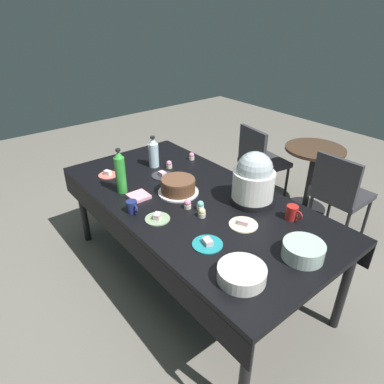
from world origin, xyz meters
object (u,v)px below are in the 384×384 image
slow_cooker (254,180)px  cupcake_rose (169,165)px  round_cafe_table (312,168)px  dessert_plate_charcoal (162,175)px  frosted_layer_cake (178,186)px  cupcake_berry (202,213)px  coffee_mug_red (292,213)px  dessert_plate_cream (243,224)px  maroon_chair_left (260,158)px  dessert_plate_teal (207,244)px  cupcake_mint (200,206)px  dessert_plate_coral (108,174)px  soda_bottle_water (153,153)px  maroon_chair_right (340,191)px  cupcake_cocoa (188,204)px  ceramic_snack_bowl (242,274)px  glass_salad_bowl (303,251)px  potluck_table (192,205)px  cupcake_vanilla (192,156)px  dessert_plate_sage (157,218)px  coffee_mug_navy (132,207)px  soda_bottle_lime_soda (120,172)px

slow_cooker → cupcake_rose: slow_cooker is taller
cupcake_rose → round_cafe_table: 1.57m
dessert_plate_charcoal → round_cafe_table: size_ratio=0.25×
frosted_layer_cake → dessert_plate_charcoal: bearing=167.6°
cupcake_berry → coffee_mug_red: 0.59m
frosted_layer_cake → dessert_plate_cream: size_ratio=1.64×
cupcake_rose → maroon_chair_left: maroon_chair_left is taller
dessert_plate_teal → maroon_chair_left: size_ratio=0.22×
dessert_plate_cream → cupcake_rose: cupcake_rose is taller
coffee_mug_red → cupcake_mint: bearing=-139.8°
dessert_plate_coral → coffee_mug_red: 1.50m
soda_bottle_water → cupcake_rose: bearing=36.5°
cupcake_rose → maroon_chair_right: size_ratio=0.08×
cupcake_cocoa → coffee_mug_red: (0.54, 0.45, 0.02)m
dessert_plate_cream → cupcake_rose: 1.02m
dessert_plate_charcoal → cupcake_rose: bearing=124.7°
ceramic_snack_bowl → maroon_chair_left: 2.24m
glass_salad_bowl → cupcake_mint: 0.75m
coffee_mug_red → maroon_chair_left: bearing=137.7°
potluck_table → dessert_plate_cream: size_ratio=11.76×
frosted_layer_cake → cupcake_vanilla: frosted_layer_cake is taller
dessert_plate_sage → maroon_chair_left: size_ratio=0.20×
dessert_plate_coral → cupcake_cocoa: bearing=13.7°
dessert_plate_charcoal → soda_bottle_water: size_ratio=0.66×
dessert_plate_cream → dessert_plate_charcoal: bearing=-179.8°
ceramic_snack_bowl → cupcake_berry: 0.62m
dessert_plate_teal → cupcake_mint: cupcake_mint is taller
frosted_layer_cake → ceramic_snack_bowl: (0.94, -0.29, -0.02)m
dessert_plate_coral → cupcake_rose: size_ratio=2.31×
cupcake_vanilla → cupcake_berry: (0.79, -0.54, 0.00)m
dessert_plate_charcoal → maroon_chair_right: maroon_chair_right is taller
dessert_plate_cream → coffee_mug_navy: size_ratio=1.65×
potluck_table → coffee_mug_red: coffee_mug_red is taller
dessert_plate_coral → dessert_plate_teal: bearing=1.7°
dessert_plate_teal → cupcake_rose: bearing=156.3°
cupcake_cocoa → coffee_mug_red: coffee_mug_red is taller
coffee_mug_navy → dessert_plate_charcoal: bearing=125.1°
potluck_table → slow_cooker: slow_cooker is taller
glass_salad_bowl → cupcake_berry: size_ratio=3.46×
coffee_mug_red → maroon_chair_right: maroon_chair_right is taller
dessert_plate_teal → maroon_chair_left: (-1.05, 1.69, -0.27)m
slow_cooker → cupcake_cocoa: size_ratio=5.67×
dessert_plate_teal → soda_bottle_lime_soda: soda_bottle_lime_soda is taller
dessert_plate_sage → cupcake_cocoa: size_ratio=2.46×
cupcake_mint → round_cafe_table: (-0.21, 1.70, -0.28)m
dessert_plate_sage → slow_cooker: bearing=70.3°
maroon_chair_right → coffee_mug_red: bearing=-78.1°
slow_cooker → coffee_mug_navy: (-0.42, -0.73, -0.14)m
dessert_plate_charcoal → dessert_plate_sage: (0.51, -0.39, 0.00)m
glass_salad_bowl → soda_bottle_lime_soda: (-1.31, -0.42, 0.12)m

